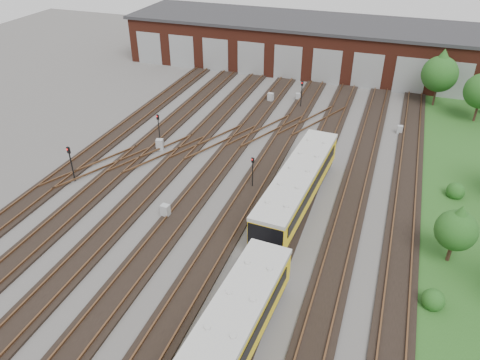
% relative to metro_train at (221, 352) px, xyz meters
% --- Properties ---
extents(ground, '(120.00, 120.00, 0.00)m').
position_rel_metro_train_xyz_m(ground, '(-6.00, 9.84, -1.83)').
color(ground, '#4A4745').
rests_on(ground, ground).
extents(track_network, '(30.40, 70.00, 0.33)m').
position_rel_metro_train_xyz_m(track_network, '(-6.17, 10.43, -1.73)').
color(track_network, black).
rests_on(track_network, ground).
extents(maintenance_shed, '(51.00, 12.50, 6.35)m').
position_rel_metro_train_xyz_m(maintenance_shed, '(-6.01, 49.82, 1.37)').
color(maintenance_shed, '#522014').
rests_on(maintenance_shed, ground).
extents(grass_verge, '(8.00, 55.00, 0.05)m').
position_rel_metro_train_xyz_m(grass_verge, '(13.00, 19.84, -1.81)').
color(grass_verge, '#1E4717').
rests_on(grass_verge, ground).
extents(metro_train, '(3.48, 46.33, 2.93)m').
position_rel_metro_train_xyz_m(metro_train, '(0.00, 0.00, 0.00)').
color(metro_train, black).
rests_on(metro_train, ground).
extents(signal_mast_0, '(0.31, 0.30, 3.23)m').
position_rel_metro_train_xyz_m(signal_mast_0, '(-18.58, 13.36, 0.25)').
color(signal_mast_0, black).
rests_on(signal_mast_0, ground).
extents(signal_mast_1, '(0.28, 0.27, 2.96)m').
position_rel_metro_train_xyz_m(signal_mast_1, '(-15.09, 22.11, 0.07)').
color(signal_mast_1, black).
rests_on(signal_mast_1, ground).
extents(signal_mast_2, '(0.26, 0.25, 3.10)m').
position_rel_metro_train_xyz_m(signal_mast_2, '(-4.16, 35.23, 0.15)').
color(signal_mast_2, black).
rests_on(signal_mast_2, ground).
extents(signal_mast_3, '(0.25, 0.24, 2.82)m').
position_rel_metro_train_xyz_m(signal_mast_3, '(-4.06, 17.37, -0.03)').
color(signal_mast_3, black).
rests_on(signal_mast_3, ground).
extents(relay_cabinet_0, '(0.77, 0.69, 1.09)m').
position_rel_metro_train_xyz_m(relay_cabinet_0, '(-14.41, 20.82, -1.29)').
color(relay_cabinet_0, '#9D9FA1').
rests_on(relay_cabinet_0, ground).
extents(relay_cabinet_1, '(0.69, 0.60, 1.06)m').
position_rel_metro_train_xyz_m(relay_cabinet_1, '(-7.89, 35.79, -1.30)').
color(relay_cabinet_1, '#9D9FA1').
rests_on(relay_cabinet_1, ground).
extents(relay_cabinet_2, '(0.67, 0.58, 1.04)m').
position_rel_metro_train_xyz_m(relay_cabinet_2, '(-8.95, 11.34, -1.31)').
color(relay_cabinet_2, '#9D9FA1').
rests_on(relay_cabinet_2, ground).
extents(relay_cabinet_3, '(0.62, 0.57, 0.86)m').
position_rel_metro_train_xyz_m(relay_cabinet_3, '(-4.99, 37.34, -1.40)').
color(relay_cabinet_3, '#9D9FA1').
rests_on(relay_cabinet_3, ground).
extents(relay_cabinet_4, '(0.55, 0.47, 0.86)m').
position_rel_metro_train_xyz_m(relay_cabinet_4, '(6.81, 32.04, -1.40)').
color(relay_cabinet_4, '#9D9FA1').
rests_on(relay_cabinet_4, ground).
extents(tree_0, '(3.95, 3.95, 6.54)m').
position_rel_metro_train_xyz_m(tree_0, '(10.00, 40.94, 2.37)').
color(tree_0, '#352218').
rests_on(tree_0, ground).
extents(tree_3, '(2.67, 2.67, 4.43)m').
position_rel_metro_train_xyz_m(tree_3, '(10.97, 13.15, 1.01)').
color(tree_3, '#352218').
rests_on(tree_3, ground).
extents(bush_0, '(1.36, 1.36, 1.36)m').
position_rel_metro_train_xyz_m(bush_0, '(10.00, 8.55, -1.15)').
color(bush_0, '#1C4012').
rests_on(bush_0, ground).
extents(bush_1, '(1.44, 1.44, 1.44)m').
position_rel_metro_train_xyz_m(bush_1, '(11.68, 21.53, -1.11)').
color(bush_1, '#1C4012').
rests_on(bush_1, ground).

